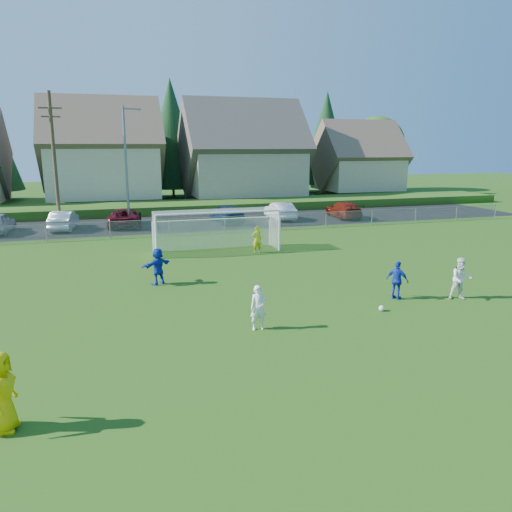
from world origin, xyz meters
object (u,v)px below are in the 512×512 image
at_px(player_white_b, 461,279).
at_px(player_blue_a, 397,280).
at_px(player_white_a, 258,308).
at_px(car_c, 125,217).
at_px(car_b, 64,220).
at_px(car_g, 344,210).
at_px(car_e, 227,214).
at_px(goalkeeper, 257,239).
at_px(car_f, 280,211).
at_px(soccer_goal, 216,224).
at_px(player_blue_b, 158,266).
at_px(soccer_ball, 382,308).
at_px(referee, 2,392).

bearing_deg(player_white_b, player_blue_a, -178.92).
height_order(player_white_a, car_c, player_white_a).
height_order(car_b, car_g, car_b).
bearing_deg(player_white_a, car_e, 80.65).
xyz_separation_m(goalkeeper, car_e, (1.08, 11.67, -0.04)).
relative_size(player_white_a, car_e, 0.35).
xyz_separation_m(car_f, soccer_goal, (-8.07, -10.96, 0.90)).
bearing_deg(car_b, goalkeeper, 141.00).
height_order(player_white_b, car_g, player_white_b).
bearing_deg(player_blue_a, player_blue_b, 25.67).
xyz_separation_m(soccer_ball, goalkeeper, (-1.41, 11.53, 0.69)).
xyz_separation_m(soccer_ball, player_blue_b, (-7.76, 6.39, 0.73)).
bearing_deg(player_white_a, car_f, 70.45).
bearing_deg(referee, car_c, 2.94).
xyz_separation_m(player_white_a, car_c, (-3.24, 24.28, -0.07)).
xyz_separation_m(car_e, car_g, (10.41, -0.22, -0.06)).
bearing_deg(car_b, soccer_goal, 138.01).
bearing_deg(referee, player_blue_a, -55.84).
relative_size(soccer_ball, goalkeeper, 0.14).
distance_m(player_blue_b, car_b, 17.88).
xyz_separation_m(car_e, soccer_goal, (-3.26, -10.44, 0.86)).
distance_m(soccer_ball, referee, 13.30).
bearing_deg(player_white_b, car_g, 94.02).
bearing_deg(player_white_a, goalkeeper, 74.89).
distance_m(player_blue_a, car_c, 24.67).
xyz_separation_m(referee, car_e, (12.07, 27.93, -0.17)).
xyz_separation_m(car_e, car_f, (4.80, 0.52, -0.04)).
bearing_deg(player_blue_a, car_e, -30.22).
relative_size(soccer_ball, soccer_goal, 0.03).
distance_m(player_blue_b, car_c, 17.46).
bearing_deg(car_b, player_blue_b, 113.88).
relative_size(player_white_a, car_b, 0.36).
bearing_deg(soccer_goal, player_white_b, -58.96).
relative_size(soccer_ball, player_white_b, 0.13).
height_order(goalkeeper, soccer_goal, soccer_goal).
xyz_separation_m(soccer_ball, soccer_goal, (-3.59, 12.77, 1.52)).
distance_m(player_blue_a, car_e, 22.09).
relative_size(player_white_b, car_g, 0.36).
relative_size(car_b, soccer_goal, 0.58).
bearing_deg(player_white_a, referee, -147.49).
relative_size(referee, player_white_a, 1.19).
xyz_separation_m(referee, car_g, (22.48, 27.71, -0.23)).
relative_size(car_b, car_c, 0.84).
xyz_separation_m(goalkeeper, car_g, (11.49, 11.45, -0.10)).
bearing_deg(player_blue_a, goalkeeper, -19.54).
height_order(player_blue_b, car_g, player_blue_b).
relative_size(player_white_b, player_blue_b, 1.04).
bearing_deg(soccer_goal, referee, -116.73).
relative_size(soccer_ball, player_white_a, 0.14).
xyz_separation_m(player_blue_a, goalkeeper, (-2.81, 10.35, 0.00)).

